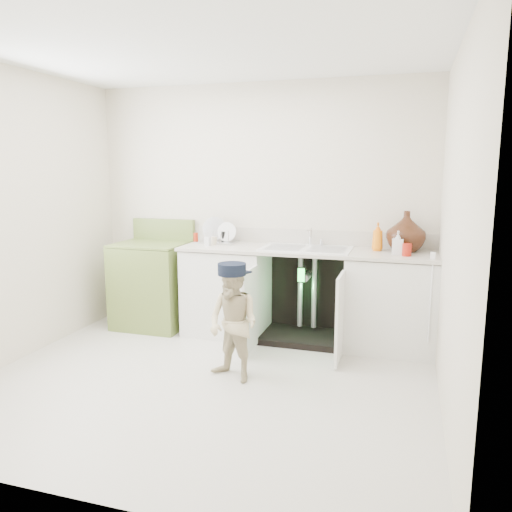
# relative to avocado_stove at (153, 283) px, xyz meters

# --- Properties ---
(ground) EXTENTS (3.50, 3.50, 0.00)m
(ground) POSITION_rel_avocado_stove_xyz_m (1.08, -1.18, -0.46)
(ground) COLOR #B8B0A2
(ground) RESTS_ON ground
(room_shell) EXTENTS (6.00, 5.50, 1.26)m
(room_shell) POSITION_rel_avocado_stove_xyz_m (1.08, -1.18, 0.79)
(room_shell) COLOR beige
(room_shell) RESTS_ON ground
(counter_run) EXTENTS (2.44, 1.02, 1.27)m
(counter_run) POSITION_rel_avocado_stove_xyz_m (1.67, 0.03, 0.03)
(counter_run) COLOR silver
(counter_run) RESTS_ON ground
(avocado_stove) EXTENTS (0.72, 0.65, 1.11)m
(avocado_stove) POSITION_rel_avocado_stove_xyz_m (0.00, 0.00, 0.00)
(avocado_stove) COLOR olive
(avocado_stove) RESTS_ON ground
(repair_worker) EXTENTS (0.69, 0.99, 0.93)m
(repair_worker) POSITION_rel_avocado_stove_xyz_m (1.28, -1.06, 0.01)
(repair_worker) COLOR beige
(repair_worker) RESTS_ON ground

